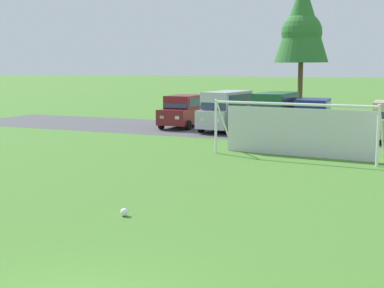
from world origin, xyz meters
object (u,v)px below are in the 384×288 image
Objects in this scene: soccer_goal at (296,128)px; parked_car_slot_center_left at (275,112)px; parked_car_slot_far_left at (183,111)px; parked_car_slot_center at (313,117)px; parked_car_slot_left at (226,110)px; soccer_ball at (124,212)px.

soccer_goal is 8.09m from parked_car_slot_center_left.
parked_car_slot_center_left reaches higher than parked_car_slot_far_left.
parked_car_slot_center_left is at bearing -164.87° from parked_car_slot_center.
parked_car_slot_left is 5.46m from parked_car_slot_center.
parked_car_slot_far_left is 0.95× the size of parked_car_slot_left.
parked_car_slot_left is at bearing 102.18° from soccer_ball.
parked_car_slot_center is at bearing 86.51° from soccer_ball.
parked_car_slot_center is (5.46, 0.01, -0.23)m from parked_car_slot_left.
soccer_ball is at bearing -93.49° from parked_car_slot_center.
soccer_goal is 1.53× the size of parked_car_slot_left.
soccer_goal reaches higher than parked_car_slot_left.
parked_car_slot_far_left is at bearing 168.51° from parked_car_slot_center_left.
parked_car_slot_center is (2.15, 0.58, -0.23)m from parked_car_slot_center_left.
parked_car_slot_far_left is 3.50m from parked_car_slot_left.
parked_car_slot_center is (-0.86, 8.09, -0.18)m from soccer_goal.
soccer_goal is 1.61× the size of parked_car_slot_far_left.
parked_car_slot_center is (8.86, -0.78, 0.00)m from parked_car_slot_far_left.
soccer_ball is 19.21m from parked_car_slot_center_left.
parked_car_slot_center is (1.20, 19.72, 1.00)m from soccer_ball.
parked_car_slot_far_left is at bearing 166.81° from parked_car_slot_left.
parked_car_slot_left is at bearing -13.19° from parked_car_slot_far_left.
soccer_goal is 8.13m from parked_car_slot_center.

